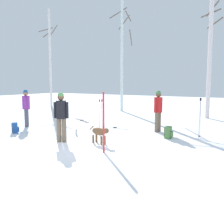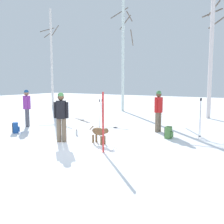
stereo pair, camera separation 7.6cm
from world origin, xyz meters
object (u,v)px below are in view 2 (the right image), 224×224
backpack_2 (16,128)px  ski_poles_0 (200,117)px  ski_pair_planted_0 (103,123)px  water_bottle_0 (77,132)px  birch_tree_0 (52,57)px  birch_tree_1 (123,52)px  birch_tree_2 (211,53)px  ski_pair_lying_1 (115,128)px  ski_poles_1 (101,116)px  person_3 (158,108)px  backpack_1 (169,133)px  person_2 (27,106)px  dog (100,132)px  ski_pair_lying_0 (82,120)px  person_0 (61,114)px

backpack_2 → ski_poles_0: bearing=23.7°
ski_pair_planted_0 → water_bottle_0: 2.82m
ski_poles_0 → birch_tree_0: 15.10m
birch_tree_1 → birch_tree_2: (5.94, -0.60, -0.46)m
ski_pair_lying_1 → birch_tree_0: bearing=148.7°
ski_poles_1 → person_3: bearing=47.1°
person_3 → birch_tree_0: birch_tree_0 is taller
backpack_1 → water_bottle_0: (-3.27, -1.32, -0.11)m
ski_poles_0 → birch_tree_2: (-0.78, 5.65, 2.86)m
person_2 → dog: bearing=-11.4°
birch_tree_2 → birch_tree_1: bearing=174.3°
ski_pair_planted_0 → water_bottle_0: size_ratio=8.17×
person_3 → birch_tree_2: 6.01m
ski_pair_planted_0 → person_3: bearing=86.5°
ski_pair_lying_0 → ski_poles_1: (3.02, -2.62, 0.74)m
backpack_1 → birch_tree_2: size_ratio=0.06×
person_0 → ski_pair_lying_0: person_0 is taller
ski_poles_0 → person_0: bearing=-142.1°
dog → ski_pair_lying_0: size_ratio=0.55×
backpack_1 → birch_tree_1: (-5.75, 6.84, 3.90)m
ski_poles_1 → birch_tree_2: size_ratio=0.20×
ski_pair_lying_1 → birch_tree_2: bearing=61.4°
ski_pair_planted_0 → birch_tree_1: birch_tree_1 is taller
ski_pair_lying_0 → person_3: bearing=-10.2°
person_2 → ski_pair_lying_1: person_2 is taller
water_bottle_0 → birch_tree_1: 9.43m
dog → person_0: bearing=-159.3°
backpack_2 → birch_tree_1: 9.95m
person_0 → ski_poles_0: 5.00m
dog → birch_tree_2: size_ratio=0.13×
person_0 → person_3: (2.19, 3.43, 0.00)m
dog → birch_tree_0: bearing=141.2°
person_3 → birch_tree_1: 8.32m
ski_poles_0 → water_bottle_0: 4.70m
person_0 → water_bottle_0: person_0 is taller
person_0 → person_2: same height
ski_pair_lying_1 → backpack_1: size_ratio=4.15×
person_3 → water_bottle_0: 3.48m
ski_poles_1 → dog: bearing=-57.8°
person_2 → ski_pair_lying_0: bearing=71.1°
person_3 → backpack_2: size_ratio=3.90×
birch_tree_0 → birch_tree_1: bearing=1.6°
ski_pair_lying_1 → birch_tree_1: 7.90m
person_0 → birch_tree_0: bearing=136.1°
person_0 → water_bottle_0: bearing=104.3°
person_2 → person_0: bearing=-22.5°
person_0 → ski_pair_planted_0: bearing=-10.0°
person_2 → birch_tree_2: (6.62, 7.29, 2.67)m
ski_pair_lying_0 → birch_tree_0: bearing=145.2°
ski_pair_planted_0 → backpack_2: size_ratio=4.05×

